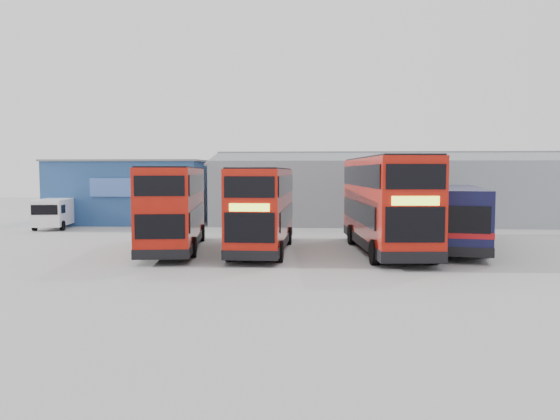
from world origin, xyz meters
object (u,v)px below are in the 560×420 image
Objects in this scene: double_decker_right at (386,205)px; single_decker_blue at (454,218)px; office_block at (134,191)px; double_decker_centre at (263,210)px; double_decker_left at (174,209)px; maintenance_shed at (398,191)px; panel_van at (55,212)px.

double_decker_right reaches higher than single_decker_blue.
office_block is 24.56m from double_decker_right.
double_decker_centre is 10.64m from single_decker_blue.
single_decker_blue is (4.00, 2.09, -0.81)m from double_decker_right.
double_decker_left is 0.90× the size of double_decker_right.
double_decker_right is at bearing 2.10° from double_decker_centre.
maintenance_shed is 2.94× the size of double_decker_centre.
maintenance_shed is 2.44× the size of single_decker_blue.
maintenance_shed reaches higher than office_block.
double_decker_centre is (12.38, -15.95, -0.41)m from office_block.
office_block is 6.93m from panel_van.
single_decker_blue is (15.14, 2.22, -0.55)m from double_decker_left.
maintenance_shed is 20.38m from double_decker_centre.
panel_van is (-16.47, 10.52, -0.95)m from double_decker_centre.
office_block is at bearing 43.38° from panel_van.
office_block is at bearing -20.58° from single_decker_blue.
double_decker_centre is at bearing 171.99° from double_decker_left.
single_decker_blue is 2.38× the size of panel_van.
double_decker_centre is at bearing -118.17° from maintenance_shed.
maintenance_shed is 2.57× the size of double_decker_right.
panel_van is (-11.72, 10.53, -0.98)m from double_decker_left.
office_block is 1.04× the size of double_decker_right.
maintenance_shed reaches higher than double_decker_right.
double_decker_left is at bearing -64.44° from office_block.
office_block is at bearing 135.01° from double_decker_right.
maintenance_shed reaches higher than panel_van.
maintenance_shed is 23.01m from double_decker_left.
double_decker_right is at bearing 172.62° from double_decker_left.
double_decker_left reaches higher than panel_van.
double_decker_right reaches higher than double_decker_left.
double_decker_right is (-3.22, -17.83, -0.15)m from maintenance_shed.
double_decker_left is 2.03× the size of panel_van.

